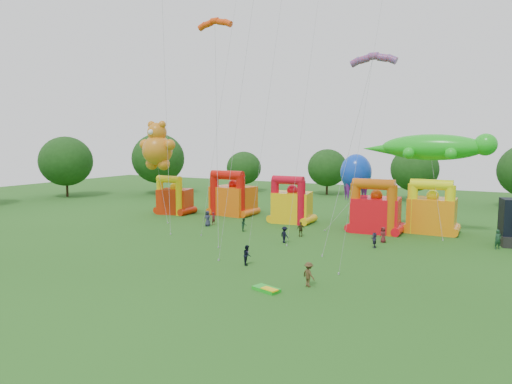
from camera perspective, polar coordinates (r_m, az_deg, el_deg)
The scene contains 23 objects.
ground at distance 35.54m, azimuth -10.28°, elevation -11.23°, with size 160.00×160.00×0.00m, color #245718.
tree_ring at distance 35.42m, azimuth -11.41°, elevation -0.93°, with size 126.97×129.11×12.07m.
bouncy_castle_0 at distance 67.90m, azimuth -10.21°, elevation -0.86°, with size 5.14×4.49×5.65m.
bouncy_castle_1 at distance 65.92m, azimuth -3.01°, elevation -0.74°, with size 6.16×5.20×6.49m.
bouncy_castle_2 at distance 59.71m, azimuth 4.44°, elevation -1.58°, with size 5.25×4.46×6.22m.
bouncy_castle_3 at distance 55.23m, azimuth 14.70°, elevation -2.39°, with size 5.66×4.68×6.38m.
bouncy_castle_4 at distance 56.83m, azimuth 21.11°, elevation -2.38°, with size 5.15×4.14×6.35m.
teddy_bear_kite at distance 62.48m, azimuth -12.01°, elevation 3.50°, with size 6.07×4.12×13.42m.
gecko_kite at distance 55.37m, azimuth 21.28°, elevation 3.34°, with size 14.60×6.10×11.58m.
octopus_kite at distance 60.35m, azimuth 11.80°, elevation 0.61°, with size 4.05×10.23×9.04m.
parafoil_kites at distance 51.04m, azimuth -5.91°, elevation 9.22°, with size 30.82×9.04×31.55m.
diamond_kites at distance 45.69m, azimuth 2.60°, elevation 13.47°, with size 20.96×14.72×36.31m.
folded_kite_bundle at distance 33.41m, azimuth 1.36°, elevation -12.04°, with size 2.20×1.54×0.31m.
spectator_0 at distance 57.56m, azimuth -6.08°, elevation -3.31°, with size 0.95×0.62×1.95m, color #282B42.
spectator_1 at distance 58.62m, azimuth -5.32°, elevation -3.31°, with size 0.58×0.38×1.58m, color maroon.
spectator_2 at distance 54.20m, azimuth -1.52°, elevation -4.10°, with size 0.76×0.59×1.57m, color #183D24.
spectator_3 at distance 48.14m, azimuth 3.59°, elevation -5.35°, with size 1.13×0.65×1.76m, color black.
spectator_4 at distance 51.33m, azimuth 5.63°, elevation -4.66°, with size 0.99×0.41×1.69m, color #372F16.
spectator_5 at distance 47.51m, azimuth 14.57°, elevation -5.84°, with size 1.44×0.46×1.55m, color #2C2844.
spectator_6 at distance 50.07m, azimuth 15.61°, elevation -5.17°, with size 0.81×0.53×1.66m, color maroon.
spectator_7 at distance 51.26m, azimuth 28.00°, elevation -5.26°, with size 0.72×0.47×1.97m, color #183D26.
spectator_8 at distance 39.83m, azimuth -1.10°, elevation -7.88°, with size 0.85×0.66×1.74m, color black.
spectator_9 at distance 34.32m, azimuth 6.61°, elevation -10.20°, with size 1.19×0.69×1.85m, color #49351D.
Camera 1 is at (21.10, -26.49, 10.78)m, focal length 32.00 mm.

